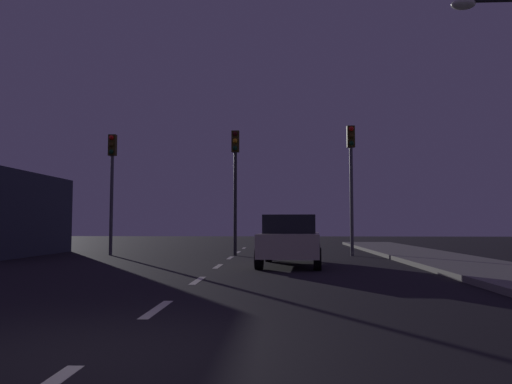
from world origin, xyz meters
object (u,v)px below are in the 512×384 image
at_px(traffic_signal_right, 351,165).
at_px(traffic_signal_left, 112,171).
at_px(car_stopped_ahead, 290,240).
at_px(traffic_signal_center, 235,168).

bearing_deg(traffic_signal_right, traffic_signal_left, -180.00).
bearing_deg(traffic_signal_right, car_stopped_ahead, -118.96).
bearing_deg(traffic_signal_left, car_stopped_ahead, -32.78).
xyz_separation_m(traffic_signal_center, traffic_signal_right, (4.82, 0.00, 0.10)).
relative_size(traffic_signal_right, car_stopped_ahead, 1.28).
distance_m(traffic_signal_center, car_stopped_ahead, 5.97).
bearing_deg(traffic_signal_left, traffic_signal_right, 0.00).
xyz_separation_m(traffic_signal_left, car_stopped_ahead, (7.42, -4.78, -2.77)).
height_order(traffic_signal_right, car_stopped_ahead, traffic_signal_right).
relative_size(traffic_signal_left, traffic_signal_right, 0.95).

